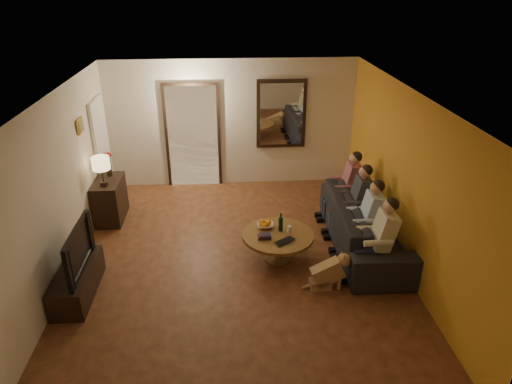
{
  "coord_description": "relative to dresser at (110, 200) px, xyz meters",
  "views": [
    {
      "loc": [
        -0.14,
        -5.95,
        4.05
      ],
      "look_at": [
        0.3,
        0.3,
        1.05
      ],
      "focal_mm": 32.0,
      "sensor_mm": 36.0,
      "label": 1
    }
  ],
  "objects": [
    {
      "name": "tv_stand",
      "position": [
        0.0,
        -2.19,
        -0.17
      ],
      "size": [
        0.45,
        1.23,
        0.41
      ],
      "primitive_type": "cube",
      "color": "black",
      "rests_on": "floor"
    },
    {
      "name": "dog",
      "position": [
        3.49,
        -2.3,
        -0.1
      ],
      "size": [
        0.58,
        0.28,
        0.56
      ],
      "primitive_type": null,
      "rotation": [
        0.0,
        0.0,
        0.08
      ],
      "color": "#AE7A50",
      "rests_on": "floor"
    },
    {
      "name": "framed_art",
      "position": [
        -0.22,
        -0.26,
        1.47
      ],
      "size": [
        0.03,
        0.28,
        0.24
      ],
      "primitive_type": "cube",
      "color": "#B28C33",
      "rests_on": "left_wall"
    },
    {
      "name": "back_wall",
      "position": [
        2.25,
        1.44,
        0.92
      ],
      "size": [
        5.0,
        0.02,
        2.6
      ],
      "primitive_type": "cube",
      "color": "beige",
      "rests_on": "floor"
    },
    {
      "name": "front_wall",
      "position": [
        2.25,
        -4.56,
        0.92
      ],
      "size": [
        5.0,
        0.02,
        2.6
      ],
      "primitive_type": "cube",
      "color": "beige",
      "rests_on": "floor"
    },
    {
      "name": "person_b",
      "position": [
        4.24,
        -1.51,
        0.22
      ],
      "size": [
        0.6,
        0.4,
        1.2
      ],
      "primitive_type": null,
      "color": "tan",
      "rests_on": "sofa"
    },
    {
      "name": "tv",
      "position": [
        0.0,
        -2.19,
        0.35
      ],
      "size": [
        1.11,
        0.15,
        0.64
      ],
      "primitive_type": "imported",
      "rotation": [
        0.0,
        0.0,
        1.57
      ],
      "color": "black",
      "rests_on": "tv_stand"
    },
    {
      "name": "bowl",
      "position": [
        2.69,
        -1.3,
        0.1
      ],
      "size": [
        0.26,
        0.26,
        0.06
      ],
      "primitive_type": "imported",
      "color": "white",
      "rests_on": "coffee_table"
    },
    {
      "name": "wine_bottle",
      "position": [
        2.92,
        -1.42,
        0.23
      ],
      "size": [
        0.07,
        0.07,
        0.31
      ],
      "primitive_type": null,
      "color": "black",
      "rests_on": "coffee_table"
    },
    {
      "name": "fridge_glimpse",
      "position": [
        1.7,
        1.43,
        0.52
      ],
      "size": [
        0.45,
        0.03,
        1.7
      ],
      "primitive_type": "cube",
      "color": "silver",
      "rests_on": "floor"
    },
    {
      "name": "person_a",
      "position": [
        4.24,
        -2.11,
        0.22
      ],
      "size": [
        0.6,
        0.4,
        1.2
      ],
      "primitive_type": null,
      "color": "tan",
      "rests_on": "sofa"
    },
    {
      "name": "kitchen_doorway",
      "position": [
        1.45,
        1.42,
        0.67
      ],
      "size": [
        1.0,
        0.06,
        2.1
      ],
      "primitive_type": "cube",
      "color": "#FFE0A5",
      "rests_on": "floor"
    },
    {
      "name": "right_wall",
      "position": [
        4.75,
        -1.56,
        0.92
      ],
      "size": [
        0.02,
        6.0,
        2.6
      ],
      "primitive_type": "cube",
      "color": "beige",
      "rests_on": "floor"
    },
    {
      "name": "book_stack",
      "position": [
        2.65,
        -1.62,
        0.11
      ],
      "size": [
        0.2,
        0.15,
        0.07
      ],
      "primitive_type": null,
      "color": "black",
      "rests_on": "coffee_table"
    },
    {
      "name": "table_lamp",
      "position": [
        0.0,
        -0.22,
        0.65
      ],
      "size": [
        0.3,
        0.3,
        0.54
      ],
      "primitive_type": null,
      "color": "beige",
      "rests_on": "dresser"
    },
    {
      "name": "art_canvas",
      "position": [
        -0.21,
        -0.26,
        1.47
      ],
      "size": [
        0.01,
        0.22,
        0.18
      ],
      "primitive_type": "cube",
      "color": "brown",
      "rests_on": "left_wall"
    },
    {
      "name": "white_door",
      "position": [
        -0.21,
        0.74,
        0.64
      ],
      "size": [
        0.06,
        0.85,
        2.04
      ],
      "primitive_type": "cube",
      "color": "white",
      "rests_on": "floor"
    },
    {
      "name": "laptop",
      "position": [
        2.97,
        -1.8,
        0.08
      ],
      "size": [
        0.39,
        0.36,
        0.03
      ],
      "primitive_type": "imported",
      "rotation": [
        0.0,
        0.0,
        0.61
      ],
      "color": "black",
      "rests_on": "coffee_table"
    },
    {
      "name": "left_wall",
      "position": [
        -0.25,
        -1.56,
        0.92
      ],
      "size": [
        0.02,
        6.0,
        2.6
      ],
      "primitive_type": "cube",
      "color": "beige",
      "rests_on": "floor"
    },
    {
      "name": "coffee_table",
      "position": [
        2.87,
        -1.52,
        -0.15
      ],
      "size": [
        1.14,
        1.14,
        0.45
      ],
      "primitive_type": "cylinder",
      "rotation": [
        0.0,
        0.0,
        0.03
      ],
      "color": "brown",
      "rests_on": "floor"
    },
    {
      "name": "mirror_glass",
      "position": [
        3.25,
        1.37,
        1.12
      ],
      "size": [
        0.86,
        0.02,
        1.26
      ],
      "primitive_type": "cube",
      "color": "white",
      "rests_on": "back_wall"
    },
    {
      "name": "flower_vase",
      "position": [
        0.0,
        0.22,
        0.6
      ],
      "size": [
        0.14,
        0.14,
        0.44
      ],
      "primitive_type": null,
      "color": "red",
      "rests_on": "dresser"
    },
    {
      "name": "ceiling",
      "position": [
        2.25,
        -1.56,
        2.22
      ],
      "size": [
        5.0,
        6.0,
        0.01
      ],
      "primitive_type": "cube",
      "color": "white",
      "rests_on": "back_wall"
    },
    {
      "name": "orange_accent",
      "position": [
        4.74,
        -1.56,
        0.92
      ],
      "size": [
        0.01,
        6.0,
        2.6
      ],
      "primitive_type": "cube",
      "color": "gold",
      "rests_on": "right_wall"
    },
    {
      "name": "person_c",
      "position": [
        4.24,
        -0.91,
        0.22
      ],
      "size": [
        0.6,
        0.4,
        1.2
      ],
      "primitive_type": null,
      "color": "tan",
      "rests_on": "sofa"
    },
    {
      "name": "sofa",
      "position": [
        4.34,
        -1.21,
        0.01
      ],
      "size": [
        2.66,
        1.11,
        0.77
      ],
      "primitive_type": "imported",
      "rotation": [
        0.0,
        0.0,
        1.54
      ],
      "color": "black",
      "rests_on": "floor"
    },
    {
      "name": "floor",
      "position": [
        2.25,
        -1.56,
        -0.38
      ],
      "size": [
        5.0,
        6.0,
        0.01
      ],
      "primitive_type": "cube",
      "color": "#452812",
      "rests_on": "ground"
    },
    {
      "name": "dresser",
      "position": [
        0.0,
        0.0,
        0.0
      ],
      "size": [
        0.45,
        0.85,
        0.76
      ],
      "primitive_type": "cube",
      "color": "black",
      "rests_on": "floor"
    },
    {
      "name": "wine_glass",
      "position": [
        3.05,
        -1.47,
        0.12
      ],
      "size": [
        0.06,
        0.06,
        0.1
      ],
      "primitive_type": "cylinder",
      "color": "silver",
      "rests_on": "coffee_table"
    },
    {
      "name": "door_trim",
      "position": [
        1.45,
        1.41,
        0.67
      ],
      "size": [
        1.12,
        0.04,
        2.22
      ],
      "primitive_type": "cube",
      "color": "black",
      "rests_on": "floor"
    },
    {
      "name": "mirror_frame",
      "position": [
        3.25,
        1.4,
        1.12
      ],
      "size": [
        1.0,
        0.05,
        1.4
      ],
      "primitive_type": "cube",
      "color": "black",
      "rests_on": "back_wall"
    },
    {
      "name": "person_d",
      "position": [
        4.24,
        -0.31,
        0.22
      ],
      "size": [
        0.6,
        0.4,
        1.2
      ],
      "primitive_type": null,
      "color": "tan",
      "rests_on": "sofa"
    },
    {
      "name": "oranges",
      "position": [
        2.69,
        -1.3,
        0.17
      ],
      "size": [
        0.2,
        0.2,
        0.08
      ],
      "primitive_type": null,
      "color": "orange",
      "rests_on": "bowl"
    }
  ]
}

